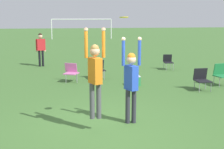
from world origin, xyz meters
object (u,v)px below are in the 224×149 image
object	(u,v)px
camping_chair_2	(168,61)
cooler_box	(135,81)
person_defending	(131,78)
camping_chair_0	(98,68)
frisbee	(124,17)
camping_chair_4	(202,78)
person_spectator_near	(41,46)
camping_chair_1	(71,71)
person_jumping	(95,71)
camping_chair_3	(221,73)

from	to	relation	value
camping_chair_2	cooler_box	bearing A→B (deg)	59.89
person_defending	camping_chair_0	bearing A→B (deg)	158.42
camping_chair_2	frisbee	bearing A→B (deg)	70.47
frisbee	camping_chair_4	world-z (taller)	frisbee
camping_chair_2	person_spectator_near	bearing A→B (deg)	-10.67
cooler_box	camping_chair_1	bearing A→B (deg)	155.81
person_defending	person_jumping	bearing A→B (deg)	-90.00
person_jumping	frisbee	world-z (taller)	frisbee
person_defending	frisbee	bearing A→B (deg)	-72.11
frisbee	person_spectator_near	bearing A→B (deg)	105.24
frisbee	camping_chair_3	world-z (taller)	frisbee
person_jumping	camping_chair_1	xyz separation A→B (m)	(-0.45, 5.90, -1.05)
frisbee	camping_chair_4	distance (m)	5.48
camping_chair_1	cooler_box	size ratio (longest dim) A/B	2.01
camping_chair_0	camping_chair_3	world-z (taller)	camping_chair_3
person_defending	camping_chair_0	xyz separation A→B (m)	(-0.21, 5.92, -0.74)
person_jumping	camping_chair_3	distance (m)	7.05
person_jumping	camping_chair_0	world-z (taller)	person_jumping
camping_chair_2	person_spectator_near	xyz separation A→B (m)	(-6.60, 2.04, 0.66)
person_jumping	camping_chair_4	size ratio (longest dim) A/B	2.68
camping_chair_4	cooler_box	size ratio (longest dim) A/B	2.12
camping_chair_1	cooler_box	world-z (taller)	camping_chair_1
camping_chair_4	person_defending	bearing A→B (deg)	41.11
camping_chair_4	camping_chair_1	bearing A→B (deg)	-27.26
camping_chair_3	camping_chair_4	bearing A→B (deg)	19.01
frisbee	person_spectator_near	size ratio (longest dim) A/B	0.12
camping_chair_1	camping_chair_0	bearing A→B (deg)	-135.53
camping_chair_3	person_spectator_near	distance (m)	9.59
camping_chair_4	person_spectator_near	size ratio (longest dim) A/B	0.45
camping_chair_3	person_defending	bearing A→B (deg)	28.75
camping_chair_4	camping_chair_3	bearing A→B (deg)	-151.37
camping_chair_2	cooler_box	distance (m)	4.24
person_defending	camping_chair_2	distance (m)	8.58
camping_chair_4	frisbee	bearing A→B (deg)	41.02
frisbee	camping_chair_0	bearing A→B (deg)	89.68
frisbee	camping_chair_1	xyz separation A→B (m)	(-1.18, 5.69, -2.30)
camping_chair_2	camping_chair_3	distance (m)	3.99
person_spectator_near	cooler_box	world-z (taller)	person_spectator_near
camping_chair_0	person_jumping	bearing A→B (deg)	72.86
camping_chair_4	person_spectator_near	world-z (taller)	person_spectator_near
person_spectator_near	camping_chair_4	bearing A→B (deg)	-59.92
person_jumping	camping_chair_4	bearing A→B (deg)	-74.21
camping_chair_4	person_spectator_near	distance (m)	9.20
camping_chair_0	cooler_box	xyz separation A→B (m)	(1.32, -1.59, -0.29)
person_spectator_near	cooler_box	distance (m)	6.86
person_defending	camping_chair_4	distance (m)	4.72
camping_chair_3	camping_chair_2	bearing A→B (deg)	-88.23
person_defending	camping_chair_3	bearing A→B (deg)	106.59
person_jumping	camping_chair_3	xyz separation A→B (m)	(5.52, 4.27, -1.00)
person_jumping	person_spectator_near	bearing A→B (deg)	-12.54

